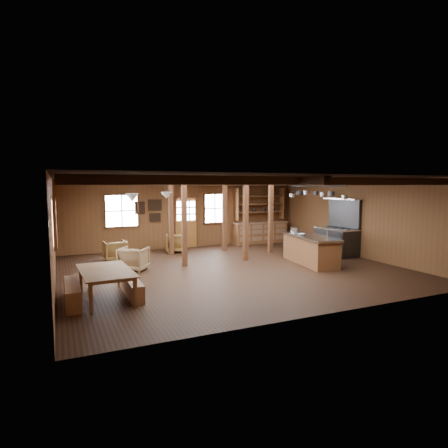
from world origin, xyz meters
The scene contains 22 objects.
room centered at (0.00, 0.00, 1.40)m, with size 10.04×9.04×2.84m.
ceiling_joists centered at (0.00, 0.18, 2.68)m, with size 9.80×8.82×0.18m.
timber_posts centered at (0.52, 2.08, 1.40)m, with size 3.95×2.35×2.80m.
back_door centered at (0.00, 4.45, 0.88)m, with size 1.02×0.08×2.15m.
window_back_left centered at (-2.60, 4.46, 1.60)m, with size 1.32×0.06×1.32m.
window_back_right centered at (1.30, 4.46, 1.60)m, with size 1.02×0.06×1.32m.
window_left centered at (-4.96, 0.50, 1.60)m, with size 0.14×1.24×1.32m.
notice_boards centered at (-1.50, 4.46, 1.64)m, with size 1.08×0.03×0.90m.
back_counter centered at (3.40, 4.20, 0.60)m, with size 2.55×0.60×2.45m.
pendant_lamps centered at (-2.25, 1.00, 2.25)m, with size 1.86×2.36×0.66m.
pot_rack centered at (3.36, 0.51, 2.30)m, with size 0.36×3.00×0.45m.
kitchen_island centered at (2.70, -0.35, 0.48)m, with size 1.23×2.60×1.20m.
step_stool centered at (3.00, 0.17, 0.20)m, with size 0.45×0.32×0.40m, color brown.
commercial_range centered at (4.64, 0.55, 0.67)m, with size 0.88×1.71×2.11m.
dining_table centered at (-3.90, -1.70, 0.34)m, with size 1.95×1.09×0.68m, color brown.
bench_wall centered at (-4.65, -1.70, 0.23)m, with size 0.31×1.64×0.45m, color brown.
bench_aisle centered at (-3.35, -1.70, 0.20)m, with size 0.28×1.49×0.41m, color brown.
armchair_a centered at (-3.11, 2.83, 0.34)m, with size 0.73×0.75×0.68m, color brown.
armchair_b centered at (-0.70, 3.58, 0.36)m, with size 0.77×0.79×0.72m, color brown.
armchair_c centered at (-2.82, 1.00, 0.36)m, with size 0.76×0.79×0.72m, color brown.
counter_pot centered at (2.72, 0.54, 1.03)m, with size 0.30×0.30×0.18m, color #B7BABE.
bowl centered at (2.41, -0.21, 0.97)m, with size 0.27×0.27×0.07m, color silver.
Camera 1 is at (-4.88, -10.32, 2.58)m, focal length 30.00 mm.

